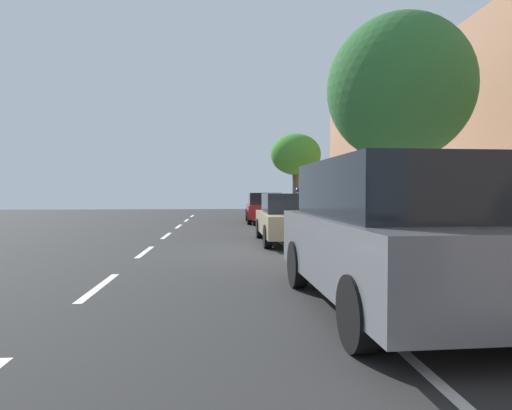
{
  "coord_description": "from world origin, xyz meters",
  "views": [
    {
      "loc": [
        -1.0,
        -11.35,
        1.57
      ],
      "look_at": [
        0.35,
        7.15,
        1.01
      ],
      "focal_mm": 30.72,
      "sensor_mm": 36.0,
      "label": 1
    }
  ],
  "objects_px": {
    "parked_sedan_tan_mid": "(289,218)",
    "bicycle_at_curb": "(292,221)",
    "parked_suv_grey_second": "(385,233)",
    "street_tree_far_end": "(296,155)",
    "street_tree_mid_block": "(399,89)",
    "parked_sedan_red_far": "(264,208)",
    "cyclist_with_backpack": "(299,204)"
  },
  "relations": [
    {
      "from": "parked_sedan_red_far",
      "to": "street_tree_mid_block",
      "type": "bearing_deg",
      "value": -78.71
    },
    {
      "from": "parked_sedan_red_far",
      "to": "street_tree_far_end",
      "type": "relative_size",
      "value": 0.9
    },
    {
      "from": "parked_suv_grey_second",
      "to": "parked_sedan_tan_mid",
      "type": "bearing_deg",
      "value": 90.83
    },
    {
      "from": "cyclist_with_backpack",
      "to": "street_tree_far_end",
      "type": "bearing_deg",
      "value": 81.55
    },
    {
      "from": "parked_sedan_tan_mid",
      "to": "bicycle_at_curb",
      "type": "xyz_separation_m",
      "value": [
        0.74,
        4.18,
        -0.38
      ]
    },
    {
      "from": "parked_sedan_tan_mid",
      "to": "cyclist_with_backpack",
      "type": "xyz_separation_m",
      "value": [
        0.96,
        3.74,
        0.32
      ]
    },
    {
      "from": "parked_sedan_tan_mid",
      "to": "parked_sedan_red_far",
      "type": "distance_m",
      "value": 8.76
    },
    {
      "from": "parked_sedan_red_far",
      "to": "bicycle_at_curb",
      "type": "relative_size",
      "value": 2.59
    },
    {
      "from": "parked_sedan_red_far",
      "to": "parked_sedan_tan_mid",
      "type": "bearing_deg",
      "value": -90.2
    },
    {
      "from": "street_tree_mid_block",
      "to": "street_tree_far_end",
      "type": "relative_size",
      "value": 1.17
    },
    {
      "from": "bicycle_at_curb",
      "to": "street_tree_mid_block",
      "type": "relative_size",
      "value": 0.29
    },
    {
      "from": "cyclist_with_backpack",
      "to": "street_tree_far_end",
      "type": "relative_size",
      "value": 0.35
    },
    {
      "from": "parked_suv_grey_second",
      "to": "bicycle_at_curb",
      "type": "bearing_deg",
      "value": 86.97
    },
    {
      "from": "parked_sedan_tan_mid",
      "to": "cyclist_with_backpack",
      "type": "distance_m",
      "value": 3.88
    },
    {
      "from": "parked_sedan_tan_mid",
      "to": "bicycle_at_curb",
      "type": "relative_size",
      "value": 2.57
    },
    {
      "from": "parked_sedan_red_far",
      "to": "cyclist_with_backpack",
      "type": "distance_m",
      "value": 5.11
    },
    {
      "from": "street_tree_mid_block",
      "to": "parked_sedan_red_far",
      "type": "bearing_deg",
      "value": 101.29
    },
    {
      "from": "cyclist_with_backpack",
      "to": "street_tree_mid_block",
      "type": "bearing_deg",
      "value": -78.15
    },
    {
      "from": "parked_sedan_tan_mid",
      "to": "cyclist_with_backpack",
      "type": "bearing_deg",
      "value": 75.55
    },
    {
      "from": "parked_sedan_red_far",
      "to": "bicycle_at_curb",
      "type": "xyz_separation_m",
      "value": [
        0.71,
        -4.57,
        -0.38
      ]
    },
    {
      "from": "parked_sedan_red_far",
      "to": "bicycle_at_curb",
      "type": "height_order",
      "value": "parked_sedan_red_far"
    },
    {
      "from": "bicycle_at_curb",
      "to": "cyclist_with_backpack",
      "type": "distance_m",
      "value": 0.85
    },
    {
      "from": "parked_suv_grey_second",
      "to": "street_tree_mid_block",
      "type": "bearing_deg",
      "value": 66.0
    },
    {
      "from": "bicycle_at_curb",
      "to": "parked_suv_grey_second",
      "type": "bearing_deg",
      "value": -93.03
    },
    {
      "from": "bicycle_at_curb",
      "to": "street_tree_mid_block",
      "type": "bearing_deg",
      "value": -77.13
    },
    {
      "from": "parked_sedan_red_far",
      "to": "cyclist_with_backpack",
      "type": "relative_size",
      "value": 2.53
    },
    {
      "from": "parked_sedan_tan_mid",
      "to": "street_tree_far_end",
      "type": "height_order",
      "value": "street_tree_far_end"
    },
    {
      "from": "parked_suv_grey_second",
      "to": "parked_sedan_red_far",
      "type": "relative_size",
      "value": 1.07
    },
    {
      "from": "parked_sedan_red_far",
      "to": "parked_suv_grey_second",
      "type": "bearing_deg",
      "value": -89.72
    },
    {
      "from": "street_tree_far_end",
      "to": "parked_suv_grey_second",
      "type": "bearing_deg",
      "value": -96.12
    },
    {
      "from": "cyclist_with_backpack",
      "to": "street_tree_mid_block",
      "type": "xyz_separation_m",
      "value": [
        1.37,
        -6.52,
        3.04
      ]
    },
    {
      "from": "parked_sedan_tan_mid",
      "to": "bicycle_at_curb",
      "type": "distance_m",
      "value": 4.26
    }
  ]
}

